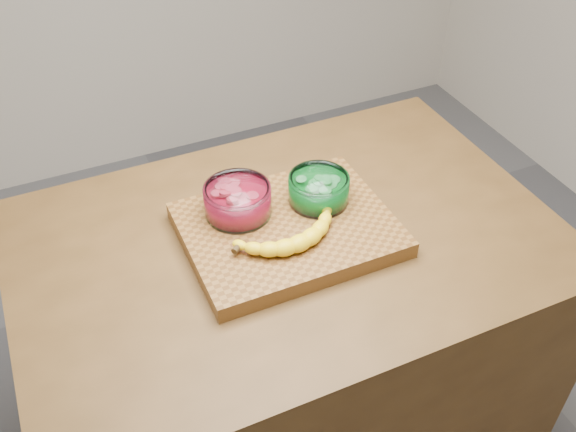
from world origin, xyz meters
name	(u,v)px	position (x,y,z in m)	size (l,w,h in m)	color
counter	(288,360)	(0.00, 0.00, 0.45)	(1.20, 0.80, 0.90)	#513618
cutting_board	(288,230)	(0.00, 0.00, 0.92)	(0.45, 0.35, 0.04)	brown
bowl_red	(238,201)	(-0.09, 0.08, 0.97)	(0.15, 0.15, 0.07)	white
bowl_green	(319,189)	(0.10, 0.04, 0.97)	(0.14, 0.14, 0.06)	white
banana	(289,234)	(-0.02, -0.05, 0.96)	(0.27, 0.13, 0.04)	yellow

